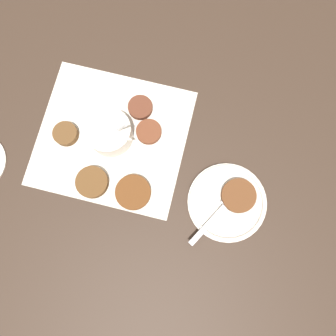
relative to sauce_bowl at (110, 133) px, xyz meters
name	(u,v)px	position (x,y,z in m)	size (l,w,h in m)	color
ground_plane	(98,140)	(-0.03, -0.02, -0.03)	(4.00, 4.00, 0.00)	#38281E
napkin	(112,138)	(0.00, 0.00, -0.03)	(0.39, 0.36, 0.00)	silver
sauce_bowl	(110,133)	(0.00, 0.00, 0.00)	(0.11, 0.10, 0.11)	silver
fritter_0	(140,107)	(0.03, 0.09, -0.02)	(0.06, 0.06, 0.01)	brown
fritter_1	(66,134)	(-0.10, -0.04, -0.02)	(0.06, 0.06, 0.02)	brown
fritter_2	(149,132)	(0.08, 0.04, -0.02)	(0.06, 0.06, 0.01)	brown
fritter_3	(133,192)	(0.10, -0.10, -0.02)	(0.08, 0.08, 0.01)	brown
fritter_4	(92,182)	(0.01, -0.12, -0.02)	(0.07, 0.07, 0.02)	brown
serving_plate	(227,202)	(0.30, -0.04, -0.02)	(0.18, 0.18, 0.02)	silver
fritter_on_plate	(238,197)	(0.32, -0.02, 0.00)	(0.08, 0.08, 0.01)	brown
fork	(225,206)	(0.30, -0.05, -0.01)	(0.08, 0.18, 0.00)	silver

